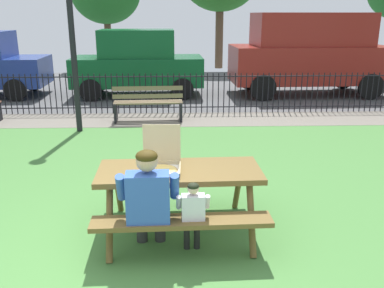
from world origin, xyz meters
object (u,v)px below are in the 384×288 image
Objects in this scene: adult_at_table at (148,198)px; picnic_table_foreground at (180,184)px; park_bench_center at (148,104)px; parked_car_right at (309,52)px; pizza_box_open at (161,162)px; lamp_post_walkway at (70,11)px; child_at_table at (193,211)px; parked_car_center at (138,62)px.

picnic_table_foreground is at bearing 58.72° from adult_at_table.
parked_car_right reaches higher than park_bench_center.
pizza_box_open is 5.13m from lamp_post_walkway.
pizza_box_open is 0.29× the size of park_bench_center.
child_at_table is 9.23m from parked_car_center.
pizza_box_open is (-0.20, -0.01, 0.26)m from picnic_table_foreground.
adult_at_table is 0.29× the size of lamp_post_walkway.
parked_car_center is at bearing 98.11° from picnic_table_foreground.
parked_car_center is (-1.03, 8.60, 0.15)m from pizza_box_open.
parked_car_center reaches higher than picnic_table_foreground.
parked_car_center is 0.83× the size of parked_car_right.
parked_car_center is at bearing -180.00° from parked_car_right.
park_bench_center is (-0.40, 5.78, -0.24)m from adult_at_table.
adult_at_table reaches higher than park_bench_center.
parked_car_right is (4.72, 3.32, 0.89)m from park_bench_center.
parked_car_center is (-0.52, 3.32, 0.59)m from park_bench_center.
parked_car_center is (-0.91, 9.10, 0.35)m from adult_at_table.
parked_car_right is (4.32, 9.10, 0.65)m from adult_at_table.
lamp_post_walkway reaches higher than pizza_box_open.
child_at_table is at bearing -76.10° from picnic_table_foreground.
adult_at_table is (-0.31, -0.51, 0.06)m from picnic_table_foreground.
pizza_box_open is 0.12× the size of parked_car_center.
park_bench_center is (-0.51, 5.28, -0.44)m from pizza_box_open.
parked_car_right is (6.15, 4.13, -1.16)m from lamp_post_walkway.
parked_car_right reaches higher than parked_car_center.
picnic_table_foreground is at bearing 103.90° from child_at_table.
picnic_table_foreground is 0.39× the size of parked_car_right.
lamp_post_walkway is (-2.14, 4.46, 1.87)m from picnic_table_foreground.
parked_car_center reaches higher than park_bench_center.
lamp_post_walkway is 7.50m from parked_car_right.
pizza_box_open is 0.55m from adult_at_table.
picnic_table_foreground is at bearing -115.05° from parked_car_right.
lamp_post_walkway is 0.85× the size of parked_car_right.
lamp_post_walkway reaches higher than picnic_table_foreground.
child_at_table is 0.21× the size of parked_car_center.
parked_car_center is at bearing 95.73° from adult_at_table.
child_at_table is at bearing -81.77° from park_bench_center.
adult_at_table is at bearing -102.81° from pizza_box_open.
adult_at_table is 5.80m from park_bench_center.
pizza_box_open is at bearing -84.47° from park_bench_center.
lamp_post_walkway is (-2.27, 4.98, 1.95)m from child_at_table.
child_at_table is at bearing -113.08° from parked_car_right.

